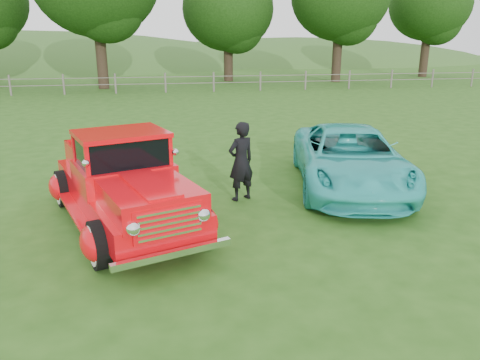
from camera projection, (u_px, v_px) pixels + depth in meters
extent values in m
plane|color=#264F15|center=(196.00, 235.00, 8.30)|extent=(140.00, 140.00, 0.00)
ellipsoid|color=#295921|center=(23.00, 102.00, 61.34)|extent=(84.00, 60.00, 18.00)
ellipsoid|color=#295921|center=(293.00, 85.00, 71.08)|extent=(72.00, 52.00, 14.00)
cube|color=#685F57|center=(165.00, 84.00, 28.84)|extent=(48.00, 0.04, 0.04)
cube|color=#685F57|center=(165.00, 77.00, 28.72)|extent=(48.00, 0.04, 0.04)
cylinder|color=black|center=(101.00, 51.00, 30.44)|extent=(0.70, 0.70, 4.84)
cylinder|color=black|center=(228.00, 56.00, 35.86)|extent=(0.70, 0.70, 3.74)
ellipsoid|color=black|center=(228.00, 9.00, 34.85)|extent=(6.80, 6.80, 6.12)
cylinder|color=black|center=(337.00, 52.00, 35.21)|extent=(0.70, 0.70, 4.40)
cylinder|color=black|center=(425.00, 52.00, 39.56)|extent=(0.70, 0.70, 4.18)
ellipsoid|color=black|center=(430.00, 4.00, 38.43)|extent=(6.60, 6.60, 5.94)
cylinder|color=black|center=(99.00, 245.00, 7.02)|extent=(0.48, 0.80, 0.76)
cylinder|color=black|center=(200.00, 224.00, 7.80)|extent=(0.48, 0.80, 0.76)
cylinder|color=black|center=(63.00, 188.00, 9.61)|extent=(0.48, 0.80, 0.76)
cylinder|color=black|center=(142.00, 177.00, 10.38)|extent=(0.48, 0.80, 0.76)
cube|color=red|center=(124.00, 194.00, 8.64)|extent=(3.00, 4.86, 0.44)
ellipsoid|color=red|center=(94.00, 243.00, 6.98)|extent=(0.64, 0.84, 0.54)
ellipsoid|color=red|center=(204.00, 221.00, 7.82)|extent=(0.64, 0.84, 0.54)
ellipsoid|color=red|center=(59.00, 187.00, 9.56)|extent=(0.64, 0.84, 0.54)
ellipsoid|color=red|center=(144.00, 175.00, 10.40)|extent=(0.64, 0.84, 0.54)
cube|color=red|center=(150.00, 199.00, 7.24)|extent=(1.79, 1.95, 0.42)
cube|color=red|center=(124.00, 174.00, 8.44)|extent=(1.95, 1.80, 0.44)
cube|color=black|center=(122.00, 149.00, 8.30)|extent=(1.73, 1.54, 0.50)
cube|color=red|center=(120.00, 133.00, 8.22)|extent=(1.84, 1.65, 0.08)
cube|color=red|center=(104.00, 159.00, 9.66)|extent=(1.76, 2.23, 0.45)
cube|color=white|center=(169.00, 223.00, 6.60)|extent=(1.04, 0.45, 0.50)
cube|color=white|center=(173.00, 254.00, 6.64)|extent=(1.74, 0.69, 0.10)
cube|color=white|center=(94.00, 171.00, 10.71)|extent=(1.65, 0.66, 0.10)
imported|color=#2FBDB8|center=(350.00, 159.00, 10.70)|extent=(3.34, 5.37, 1.39)
imported|color=black|center=(241.00, 161.00, 9.85)|extent=(0.73, 0.63, 1.70)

